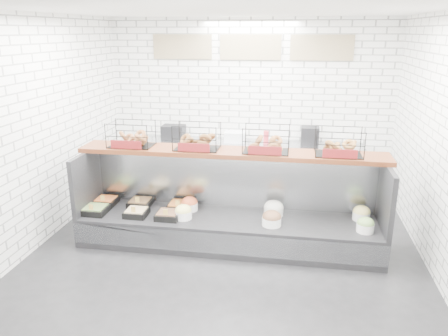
# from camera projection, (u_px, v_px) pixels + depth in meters

# --- Properties ---
(ground) EXTENTS (5.50, 5.50, 0.00)m
(ground) POSITION_uv_depth(u_px,v_px,m) (225.00, 254.00, 5.66)
(ground) COLOR black
(ground) RESTS_ON ground
(room_shell) EXTENTS (5.02, 5.51, 3.01)m
(room_shell) POSITION_uv_depth(u_px,v_px,m) (232.00, 89.00, 5.61)
(room_shell) COLOR white
(room_shell) RESTS_ON ground
(display_case) EXTENTS (4.00, 0.90, 1.20)m
(display_case) POSITION_uv_depth(u_px,v_px,m) (228.00, 220.00, 5.89)
(display_case) COLOR black
(display_case) RESTS_ON ground
(bagel_shelf) EXTENTS (4.10, 0.50, 0.40)m
(bagel_shelf) POSITION_uv_depth(u_px,v_px,m) (231.00, 142.00, 5.74)
(bagel_shelf) COLOR #441D0E
(bagel_shelf) RESTS_ON display_case
(prep_counter) EXTENTS (4.00, 0.60, 1.20)m
(prep_counter) POSITION_uv_depth(u_px,v_px,m) (246.00, 165.00, 7.81)
(prep_counter) COLOR #93969B
(prep_counter) RESTS_ON ground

